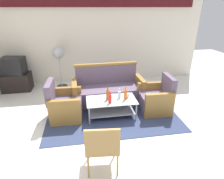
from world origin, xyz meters
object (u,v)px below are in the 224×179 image
at_px(bottle_clear, 119,94).
at_px(television, 13,66).
at_px(coffee_table, 111,105).
at_px(wicker_chair, 102,144).
at_px(armchair_left, 65,106).
at_px(bottle_orange, 125,95).
at_px(cup, 127,95).
at_px(tv_stand, 17,82).
at_px(bottle_red, 110,99).
at_px(bottle_brown, 108,95).
at_px(pedestal_fan, 59,55).
at_px(couch, 108,90).
at_px(armchair_right, 156,99).

xyz_separation_m(bottle_clear, television, (-2.72, 1.84, 0.26)).
bearing_deg(television, coffee_table, 152.12).
distance_m(coffee_table, wicker_chair, 1.60).
xyz_separation_m(armchair_left, bottle_orange, (1.33, -0.15, 0.24)).
relative_size(cup, tv_stand, 0.12).
bearing_deg(wicker_chair, armchair_left, 116.82).
bearing_deg(bottle_red, television, 140.65).
bearing_deg(television, armchair_left, 139.11).
height_order(coffee_table, bottle_brown, bottle_brown).
relative_size(armchair_left, bottle_red, 3.19).
bearing_deg(bottle_orange, bottle_clear, 143.79).
distance_m(armchair_left, pedestal_fan, 1.98).
bearing_deg(coffee_table, bottle_orange, -6.94).
height_order(coffee_table, television, television).
bearing_deg(pedestal_fan, couch, -43.55).
distance_m(armchair_right, tv_stand, 4.04).
bearing_deg(bottle_orange, television, 145.84).
height_order(bottle_red, bottle_brown, bottle_brown).
height_order(tv_stand, television, television).
bearing_deg(bottle_orange, bottle_red, -163.37).
bearing_deg(armchair_left, pedestal_fan, -170.98).
height_order(armchair_left, cup, armchair_left).
bearing_deg(bottle_red, armchair_left, 165.26).
height_order(bottle_red, television, television).
xyz_separation_m(bottle_brown, pedestal_fan, (-1.18, 1.91, 0.49)).
relative_size(coffee_table, pedestal_fan, 0.87).
xyz_separation_m(armchair_left, wicker_chair, (0.65, -1.65, 0.21)).
distance_m(cup, tv_stand, 3.45).
distance_m(bottle_red, wicker_chair, 1.43).
distance_m(bottle_brown, bottle_orange, 0.39).
bearing_deg(bottle_red, bottle_orange, 16.63).
bearing_deg(bottle_brown, coffee_table, -21.45).
height_order(armchair_left, wicker_chair, armchair_left).
relative_size(coffee_table, bottle_orange, 3.49).
height_order(bottle_orange, pedestal_fan, pedestal_fan).
bearing_deg(couch, bottle_red, 82.68).
relative_size(pedestal_fan, wicker_chair, 1.51).
xyz_separation_m(armchair_left, pedestal_fan, (-0.22, 1.83, 0.73)).
relative_size(armchair_right, wicker_chair, 1.01).
xyz_separation_m(armchair_left, armchair_right, (2.11, -0.02, 0.00)).
height_order(coffee_table, wicker_chair, wicker_chair).
height_order(armchair_right, television, television).
xyz_separation_m(pedestal_fan, wicker_chair, (0.87, -3.48, -0.52)).
relative_size(coffee_table, bottle_red, 4.12).
relative_size(couch, armchair_left, 2.14).
relative_size(armchair_left, bottle_brown, 2.79).
bearing_deg(coffee_table, wicker_chair, -103.74).
relative_size(couch, wicker_chair, 2.17).
height_order(bottle_brown, television, television).
xyz_separation_m(armchair_left, bottle_red, (0.98, -0.26, 0.22)).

